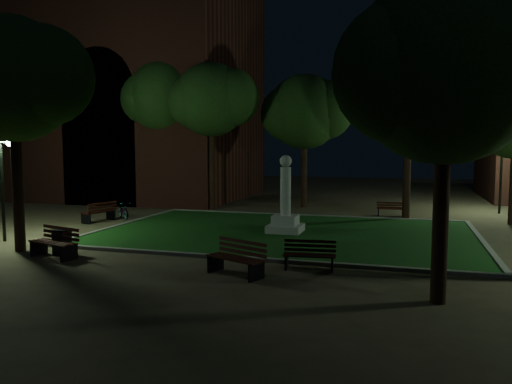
# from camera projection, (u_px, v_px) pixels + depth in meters

# --- Properties ---
(ground) EXTENTS (80.00, 80.00, 0.00)m
(ground) POSITION_uv_depth(u_px,v_px,m) (273.00, 243.00, 18.93)
(ground) COLOR brown
(lawn) EXTENTS (15.00, 10.00, 0.08)m
(lawn) POSITION_uv_depth(u_px,v_px,m) (285.00, 233.00, 20.84)
(lawn) COLOR #174713
(lawn) RESTS_ON ground
(lawn_kerb) EXTENTS (15.40, 10.40, 0.12)m
(lawn_kerb) POSITION_uv_depth(u_px,v_px,m) (285.00, 232.00, 20.83)
(lawn_kerb) COLOR slate
(lawn_kerb) RESTS_ON ground
(monument) EXTENTS (1.40, 1.40, 3.20)m
(monument) POSITION_uv_depth(u_px,v_px,m) (285.00, 211.00, 20.75)
(monument) COLOR #ABA79E
(monument) RESTS_ON lawn
(building_main) EXTENTS (20.00, 12.00, 15.00)m
(building_main) POSITION_uv_depth(u_px,v_px,m) (109.00, 94.00, 35.92)
(building_main) COLOR #4E2319
(building_main) RESTS_ON ground
(tree_west) EXTENTS (5.22, 4.26, 8.04)m
(tree_west) POSITION_uv_depth(u_px,v_px,m) (15.00, 79.00, 16.85)
(tree_west) COLOR black
(tree_west) RESTS_ON ground
(tree_north_wl) EXTENTS (5.09, 4.16, 8.32)m
(tree_north_wl) POSITION_uv_depth(u_px,v_px,m) (213.00, 100.00, 27.98)
(tree_north_wl) COLOR black
(tree_north_wl) RESTS_ON ground
(tree_north_er) EXTENTS (5.09, 4.16, 8.09)m
(tree_north_er) POSITION_uv_depth(u_px,v_px,m) (411.00, 97.00, 24.12)
(tree_north_er) COLOR black
(tree_north_er) RESTS_ON ground
(tree_se) EXTENTS (5.38, 4.39, 7.62)m
(tree_se) POSITION_uv_depth(u_px,v_px,m) (451.00, 68.00, 11.16)
(tree_se) COLOR black
(tree_se) RESTS_ON ground
(tree_nw) EXTENTS (5.66, 4.62, 8.83)m
(tree_nw) POSITION_uv_depth(u_px,v_px,m) (168.00, 98.00, 29.69)
(tree_nw) COLOR black
(tree_nw) RESTS_ON ground
(tree_far_north) EXTENTS (5.39, 4.40, 7.84)m
(tree_far_north) POSITION_uv_depth(u_px,v_px,m) (306.00, 112.00, 29.19)
(tree_far_north) COLOR black
(tree_far_north) RESTS_ON ground
(lamppost_sw) EXTENTS (1.18, 0.28, 3.92)m
(lamppost_sw) POSITION_uv_depth(u_px,v_px,m) (1.00, 169.00, 18.95)
(lamppost_sw) COLOR black
(lamppost_sw) RESTS_ON ground
(lamppost_nw) EXTENTS (1.18, 0.28, 4.46)m
(lamppost_nw) POSITION_uv_depth(u_px,v_px,m) (134.00, 154.00, 31.96)
(lamppost_nw) COLOR black
(lamppost_nw) RESTS_ON ground
(lamppost_ne) EXTENTS (1.18, 0.28, 4.18)m
(lamppost_ne) POSITION_uv_depth(u_px,v_px,m) (502.00, 159.00, 26.65)
(lamppost_ne) COLOR black
(lamppost_ne) RESTS_ON ground
(bench_near_left) EXTENTS (1.90, 1.30, 0.99)m
(bench_near_left) POSITION_uv_depth(u_px,v_px,m) (237.00, 259.00, 14.14)
(bench_near_left) COLOR black
(bench_near_left) RESTS_ON ground
(bench_near_right) EXTENTS (1.60, 0.71, 0.85)m
(bench_near_right) POSITION_uv_depth(u_px,v_px,m) (309.00, 256.00, 14.85)
(bench_near_right) COLOR black
(bench_near_right) RESTS_ON ground
(bench_west_near) EXTENTS (1.92, 1.11, 1.00)m
(bench_west_near) POSITION_uv_depth(u_px,v_px,m) (55.00, 243.00, 16.38)
(bench_west_near) COLOR black
(bench_west_near) RESTS_ON ground
(bench_left_side) EXTENTS (1.02, 1.85, 0.96)m
(bench_left_side) POSITION_uv_depth(u_px,v_px,m) (100.00, 213.00, 23.98)
(bench_left_side) COLOR black
(bench_left_side) RESTS_ON ground
(bench_far_side) EXTENTS (1.40, 0.53, 0.76)m
(bench_far_side) POSITION_uv_depth(u_px,v_px,m) (390.00, 209.00, 25.93)
(bench_far_side) COLOR black
(bench_far_side) RESTS_ON ground
(trash_bin) EXTENTS (0.52, 0.52, 0.87)m
(trash_bin) POSITION_uv_depth(u_px,v_px,m) (62.00, 242.00, 16.78)
(trash_bin) COLOR black
(trash_bin) RESTS_ON ground
(bicycle) EXTENTS (1.51, 1.47, 0.82)m
(bicycle) POSITION_uv_depth(u_px,v_px,m) (123.00, 210.00, 25.13)
(bicycle) COLOR black
(bicycle) RESTS_ON ground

